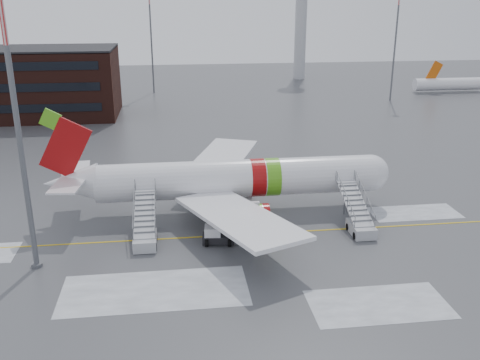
{
  "coord_description": "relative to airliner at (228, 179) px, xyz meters",
  "views": [
    {
      "loc": [
        -4.2,
        -45.81,
        21.01
      ],
      "look_at": [
        2.14,
        2.98,
        4.0
      ],
      "focal_mm": 40.0,
      "sensor_mm": 36.0,
      "label": 1
    }
  ],
  "objects": [
    {
      "name": "airstair_fwd",
      "position": [
        11.6,
        -6.54,
        -2.35
      ],
      "size": [
        2.05,
        7.7,
        3.48
      ],
      "color": "#AAACB2",
      "rests_on": "ground"
    },
    {
      "name": "light_mast_far_n",
      "position": [
        -9.19,
        73.02,
        10.42
      ],
      "size": [
        1.2,
        1.2,
        24.25
      ],
      "color": "#595B60",
      "rests_on": "ground"
    },
    {
      "name": "control_tower",
      "position": [
        28.81,
        90.02,
        15.33
      ],
      "size": [
        6.4,
        6.4,
        30.0
      ],
      "color": "#B2B5BA",
      "rests_on": "ground"
    },
    {
      "name": "airstair_aft",
      "position": [
        -8.19,
        -6.54,
        -2.35
      ],
      "size": [
        2.05,
        7.7,
        3.48
      ],
      "color": "#A8ABAF",
      "rests_on": "ground"
    },
    {
      "name": "distant_aircraft",
      "position": [
        61.31,
        59.02,
        -3.42
      ],
      "size": [
        35.0,
        18.0,
        8.0
      ],
      "primitive_type": null,
      "color": "#D8590C",
      "rests_on": "ground"
    },
    {
      "name": "light_mast_far_ne",
      "position": [
        40.81,
        57.02,
        10.42
      ],
      "size": [
        1.2,
        1.2,
        24.25
      ],
      "color": "#595B60",
      "rests_on": "ground"
    },
    {
      "name": "ground",
      "position": [
        -1.19,
        -4.98,
        -3.42
      ],
      "size": [
        260.0,
        260.0,
        0.0
      ],
      "primitive_type": "plane",
      "color": "#494C4F",
      "rests_on": "ground"
    },
    {
      "name": "airliner",
      "position": [
        0.0,
        0.0,
        0.0
      ],
      "size": [
        35.03,
        32.97,
        11.18
      ],
      "color": "white",
      "rests_on": "ground"
    },
    {
      "name": "light_mast_near",
      "position": [
        -16.87,
        -9.91,
        8.24
      ],
      "size": [
        1.2,
        1.2,
        22.34
      ],
      "color": "#595B60",
      "rests_on": "ground"
    },
    {
      "name": "pushback_tug",
      "position": [
        -1.89,
        -7.4,
        -2.7
      ],
      "size": [
        2.97,
        2.35,
        1.61
      ],
      "color": "black",
      "rests_on": "ground"
    }
  ]
}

